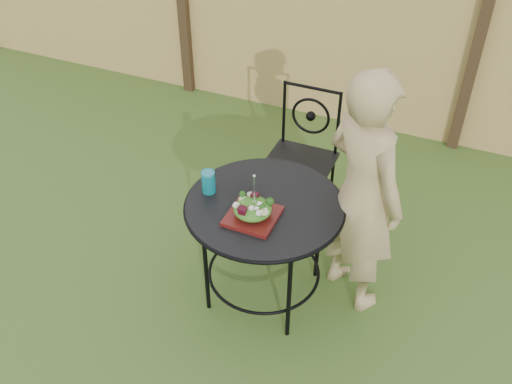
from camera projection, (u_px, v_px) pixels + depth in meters
ground at (207, 266)px, 3.84m from camera, size 60.00×60.00×0.00m
fence at (320, 16)px, 4.83m from camera, size 8.00×0.12×1.90m
patio_table at (264, 222)px, 3.31m from camera, size 0.92×0.92×0.72m
patio_chair at (302, 153)px, 4.01m from camera, size 0.46×0.46×0.95m
diner at (362, 195)px, 3.20m from camera, size 0.68×0.62×1.56m
salad_plate at (253, 216)px, 3.12m from camera, size 0.27×0.27×0.02m
salad at (253, 209)px, 3.09m from camera, size 0.21×0.21×0.08m
fork at (254, 191)px, 3.01m from camera, size 0.01×0.01×0.18m
drinking_glass at (209, 182)px, 3.27m from camera, size 0.08×0.08×0.14m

